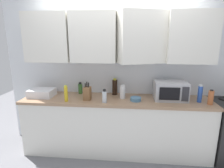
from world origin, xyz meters
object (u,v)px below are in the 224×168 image
Objects in this scene: dish_rack at (42,93)px; bottle_white_jar at (123,92)px; microwave at (170,90)px; bowl_ceramic_small at (136,99)px; bottle_blue_cleaner at (200,94)px; bottle_clear_tall at (104,96)px; bottle_soy_dark at (115,87)px; bottle_green_oil at (80,88)px; knife_block at (87,93)px; bottle_spice_jar at (211,97)px; bottle_yellow_mustard at (66,94)px.

dish_rack is 1.30m from bottle_white_jar.
microwave is 2.98× the size of bowl_ceramic_small.
bottle_clear_tall is at bearing -173.75° from bottle_blue_cleaner.
microwave is 0.88m from bottle_soy_dark.
bottle_clear_tall is at bearing -41.43° from bottle_green_oil.
knife_block is 0.50m from bottle_soy_dark.
knife_block reaches higher than bottle_clear_tall.
bottle_spice_jar is at bearing -19.29° from microwave.
knife_block reaches higher than bottle_soy_dark.
bottle_white_jar reaches higher than dish_rack.
bottle_soy_dark is at bearing 139.40° from bowl_ceramic_small.
knife_block is 1.18× the size of bottle_yellow_mustard.
bottle_yellow_mustard is 1.97m from bottle_blue_cleaner.
bottle_spice_jar is (2.55, -0.13, 0.04)m from dish_rack.
bottle_spice_jar is 1.11× the size of bottle_green_oil.
bottle_yellow_mustard is (-0.30, -0.09, 0.01)m from knife_block.
microwave is 2.21× the size of bottle_white_jar.
bottle_clear_tall is (-0.12, -0.40, -0.04)m from bottle_soy_dark.
bottle_soy_dark is 0.42m from bottle_clear_tall.
knife_block is 0.54m from bottle_white_jar.
knife_block is at bearing -167.09° from bottle_white_jar.
bottle_soy_dark is (0.39, 0.31, 0.03)m from knife_block.
dish_rack is 2.43m from bottle_blue_cleaner.
microwave is at bearing -6.74° from bottle_green_oil.
bottle_spice_jar is 1.34× the size of bowl_ceramic_small.
dish_rack is 0.78m from knife_block.
knife_block is (0.77, -0.10, 0.04)m from dish_rack.
bottle_blue_cleaner is at bearing 6.25° from bottle_clear_tall.
bottle_yellow_mustard is at bearing -175.56° from bottle_blue_cleaner.
bottle_yellow_mustard reaches higher than dish_rack.
microwave reaches higher than bottle_white_jar.
dish_rack is at bearing 169.51° from bottle_clear_tall.
bowl_ceramic_small is (1.50, -0.08, -0.03)m from dish_rack.
microwave reaches higher than bottle_blue_cleaner.
knife_block is at bearing -178.28° from bowl_ceramic_small.
bottle_white_jar is at bearing 176.94° from bottle_blue_cleaner.
bottle_blue_cleaner is (-0.12, 0.09, 0.02)m from bottle_spice_jar.
bottle_spice_jar is 1.05m from bowl_ceramic_small.
bottle_clear_tall is at bearing 0.06° from bottle_yellow_mustard.
bottle_yellow_mustard is at bearing -171.11° from microwave.
bottle_clear_tall is 0.63m from bottle_green_oil.
knife_block is 1.31× the size of bottle_white_jar.
bottle_white_jar is at bearing -177.62° from microwave.
bottle_spice_jar reaches higher than bottle_green_oil.
bottle_clear_tall is 1.02× the size of bottle_green_oil.
bottle_yellow_mustard is at bearing -165.59° from bottle_white_jar.
bottle_blue_cleaner reaches higher than bottle_green_oil.
bottle_soy_dark reaches higher than bottle_blue_cleaner.
bottle_soy_dark is at bearing 10.25° from dish_rack.
bottle_clear_tall is (0.27, -0.09, -0.01)m from knife_block.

